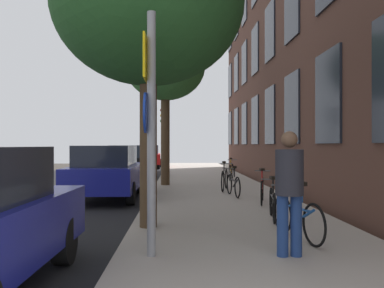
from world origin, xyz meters
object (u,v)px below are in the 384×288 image
at_px(bicycle_5, 231,171).
at_px(car_3, 148,156).
at_px(bicycle_0, 297,217).
at_px(bicycle_1, 273,203).
at_px(tree_far, 165,68).
at_px(pedestrian_0, 289,185).
at_px(bicycle_2, 262,189).
at_px(bicycle_3, 233,184).
at_px(tree_near, 148,5).
at_px(car_1, 107,171).
at_px(car_2, 127,161).
at_px(traffic_light, 166,128).
at_px(bicycle_4, 225,179).
at_px(sign_post, 150,119).

xyz_separation_m(bicycle_5, car_3, (-4.47, 11.08, 0.34)).
distance_m(bicycle_0, bicycle_1, 1.81).
relative_size(tree_far, pedestrian_0, 3.40).
xyz_separation_m(bicycle_0, bicycle_2, (0.28, 4.24, -0.01)).
distance_m(bicycle_3, car_3, 17.43).
bearing_deg(tree_far, tree_near, -90.38).
xyz_separation_m(bicycle_5, car_1, (-4.48, -5.59, 0.35)).
relative_size(tree_near, bicycle_5, 3.40).
bearing_deg(car_3, car_2, -92.92).
xyz_separation_m(tree_far, bicycle_0, (2.43, -9.34, -4.12)).
bearing_deg(tree_near, bicycle_0, -24.54).
height_order(traffic_light, tree_near, tree_near).
bearing_deg(bicycle_0, traffic_light, 100.69).
bearing_deg(tree_far, car_2, 112.12).
relative_size(bicycle_1, bicycle_4, 0.90).
bearing_deg(car_1, tree_near, -72.10).
distance_m(traffic_light, tree_near, 12.50).
bearing_deg(traffic_light, bicycle_3, -73.73).
xyz_separation_m(tree_near, bicycle_3, (2.20, 4.62, -3.80)).
bearing_deg(bicycle_0, bicycle_3, 92.83).
relative_size(traffic_light, bicycle_4, 1.97).
bearing_deg(car_1, car_2, 92.82).
relative_size(pedestrian_0, car_2, 0.42).
height_order(traffic_light, pedestrian_0, traffic_light).
height_order(bicycle_4, car_1, car_1).
distance_m(bicycle_2, bicycle_5, 7.44).
bearing_deg(bicycle_1, tree_near, -164.73).
relative_size(traffic_light, bicycle_3, 2.10).
xyz_separation_m(traffic_light, bicycle_0, (2.55, -13.50, -1.96)).
relative_size(sign_post, bicycle_4, 1.95).
bearing_deg(bicycle_1, tree_far, 107.93).
relative_size(tree_far, bicycle_2, 3.46).
relative_size(bicycle_1, car_2, 0.38).
bearing_deg(bicycle_2, tree_near, -131.65).
distance_m(traffic_light, bicycle_3, 8.32).
height_order(bicycle_0, car_1, car_1).
bearing_deg(traffic_light, bicycle_1, -77.67).
xyz_separation_m(sign_post, tree_far, (-0.11, 10.25, 2.61)).
bearing_deg(bicycle_1, traffic_light, 102.33).
bearing_deg(car_1, car_3, 89.95).
height_order(bicycle_1, bicycle_3, bicycle_3).
xyz_separation_m(bicycle_1, bicycle_2, (0.27, 2.42, 0.01)).
bearing_deg(bicycle_2, traffic_light, 106.96).
relative_size(bicycle_2, bicycle_3, 1.04).
height_order(bicycle_0, car_3, car_3).
bearing_deg(bicycle_2, bicycle_1, -96.37).
bearing_deg(tree_far, bicycle_4, -44.49).
distance_m(tree_near, car_2, 13.87).
distance_m(bicycle_1, car_3, 21.34).
height_order(tree_near, bicycle_0, tree_near).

